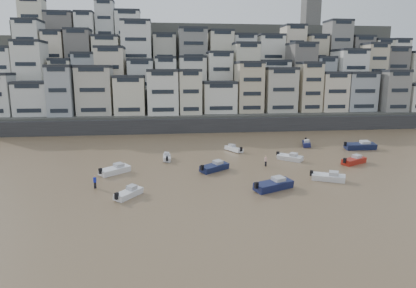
{
  "coord_description": "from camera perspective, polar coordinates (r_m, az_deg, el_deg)",
  "views": [
    {
      "loc": [
        -3.97,
        -26.47,
        15.43
      ],
      "look_at": [
        3.07,
        30.0,
        4.0
      ],
      "focal_mm": 32.0,
      "sensor_mm": 36.0,
      "label": 1
    }
  ],
  "objects": [
    {
      "name": "boat_j",
      "position": [
        47.02,
        -12.11,
        -7.26
      ],
      "size": [
        3.85,
        4.63,
        1.25
      ],
      "primitive_type": null,
      "rotation": [
        0.0,
        0.0,
        0.97
      ],
      "color": "white",
      "rests_on": "ground"
    },
    {
      "name": "person_pink",
      "position": [
        60.96,
        8.88,
        -2.6
      ],
      "size": [
        0.44,
        0.44,
        1.74
      ],
      "primitive_type": null,
      "color": "#D8A398",
      "rests_on": "ground"
    },
    {
      "name": "boat_h",
      "position": [
        71.38,
        4.0,
        -0.64
      ],
      "size": [
        3.44,
        4.8,
        1.26
      ],
      "primitive_type": null,
      "rotation": [
        0.0,
        0.0,
        2.04
      ],
      "color": "white",
      "rests_on": "ground"
    },
    {
      "name": "boat_g",
      "position": [
        78.77,
        22.39,
        -0.14
      ],
      "size": [
        6.65,
        2.31,
        1.8
      ],
      "primitive_type": null,
      "rotation": [
        0.0,
        0.0,
        -0.02
      ],
      "color": "#131A3C",
      "rests_on": "ground"
    },
    {
      "name": "boat_b",
      "position": [
        55.16,
        18.05,
        -4.74
      ],
      "size": [
        5.14,
        3.65,
        1.35
      ],
      "primitive_type": null,
      "rotation": [
        0.0,
        0.0,
        -0.46
      ],
      "color": "silver",
      "rests_on": "ground"
    },
    {
      "name": "boat_i",
      "position": [
        78.88,
        14.9,
        0.2
      ],
      "size": [
        3.13,
        5.29,
        1.37
      ],
      "primitive_type": null,
      "rotation": [
        0.0,
        0.0,
        -1.89
      ],
      "color": "#151944",
      "rests_on": "ground"
    },
    {
      "name": "person_blue",
      "position": [
        51.43,
        -17.01,
        -5.6
      ],
      "size": [
        0.44,
        0.44,
        1.74
      ],
      "primitive_type": null,
      "color": "#1825B5",
      "rests_on": "ground"
    },
    {
      "name": "boat_k",
      "position": [
        57.68,
        -14.13,
        -3.76
      ],
      "size": [
        5.1,
        4.94,
        1.46
      ],
      "primitive_type": null,
      "rotation": [
        0.0,
        0.0,
        0.75
      ],
      "color": "white",
      "rests_on": "ground"
    },
    {
      "name": "boat_d",
      "position": [
        66.46,
        21.54,
        -2.22
      ],
      "size": [
        5.63,
        4.17,
        1.48
      ],
      "primitive_type": null,
      "rotation": [
        0.0,
        0.0,
        0.5
      ],
      "color": "#A01E13",
      "rests_on": "ground"
    },
    {
      "name": "boat_a",
      "position": [
        49.37,
        10.06,
        -6.02
      ],
      "size": [
        6.4,
        4.41,
        1.67
      ],
      "primitive_type": null,
      "rotation": [
        0.0,
        0.0,
        0.44
      ],
      "color": "#161C46",
      "rests_on": "ground"
    },
    {
      "name": "boat_c",
      "position": [
        57.53,
        1.0,
        -3.42
      ],
      "size": [
        5.53,
        4.85,
        1.52
      ],
      "primitive_type": null,
      "rotation": [
        0.0,
        0.0,
        0.66
      ],
      "color": "#151D43",
      "rests_on": "ground"
    },
    {
      "name": "boat_e",
      "position": [
        65.57,
        12.49,
        -1.94
      ],
      "size": [
        4.6,
        4.47,
        1.32
      ],
      "primitive_type": null,
      "rotation": [
        0.0,
        0.0,
        -0.76
      ],
      "color": "silver",
      "rests_on": "ground"
    },
    {
      "name": "ground",
      "position": [
        30.9,
        1.3,
        -18.61
      ],
      "size": [
        400.0,
        400.0,
        0.0
      ],
      "primitive_type": "plane",
      "color": "olive",
      "rests_on": "ground"
    },
    {
      "name": "harbor_wall",
      "position": [
        93.54,
        1.56,
        2.94
      ],
      "size": [
        140.0,
        3.0,
        3.5
      ],
      "primitive_type": "cube",
      "color": "#38383A",
      "rests_on": "ground"
    },
    {
      "name": "hillside",
      "position": [
        132.66,
        1.02,
        10.31
      ],
      "size": [
        141.04,
        66.0,
        50.0
      ],
      "color": "#4C4C47",
      "rests_on": "ground"
    },
    {
      "name": "boat_f",
      "position": [
        64.66,
        -6.35,
        -2.0
      ],
      "size": [
        1.4,
        4.22,
        1.15
      ],
      "primitive_type": null,
      "rotation": [
        0.0,
        0.0,
        1.58
      ],
      "color": "silver",
      "rests_on": "ground"
    }
  ]
}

